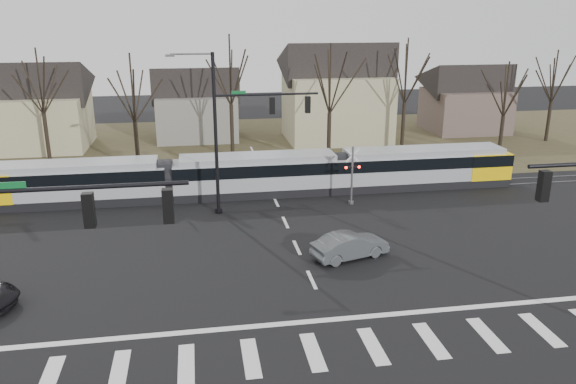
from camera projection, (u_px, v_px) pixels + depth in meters
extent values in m
plane|color=black|center=(321.00, 299.00, 25.47)|extent=(140.00, 140.00, 0.00)
cube|color=#38331E|center=(250.00, 145.00, 55.54)|extent=(140.00, 28.00, 0.01)
cube|color=silver|center=(50.00, 377.00, 20.01)|extent=(0.60, 2.60, 0.01)
cube|color=silver|center=(119.00, 371.00, 20.39)|extent=(0.60, 2.60, 0.01)
cube|color=silver|center=(186.00, 364.00, 20.76)|extent=(0.60, 2.60, 0.01)
cube|color=silver|center=(251.00, 358.00, 21.14)|extent=(0.60, 2.60, 0.01)
cube|color=silver|center=(313.00, 352.00, 21.52)|extent=(0.60, 2.60, 0.01)
cube|color=silver|center=(373.00, 346.00, 21.90)|extent=(0.60, 2.60, 0.01)
cube|color=silver|center=(431.00, 340.00, 22.27)|extent=(0.60, 2.60, 0.01)
cube|color=silver|center=(487.00, 335.00, 22.65)|extent=(0.60, 2.60, 0.01)
cube|color=silver|center=(542.00, 330.00, 23.03)|extent=(0.60, 2.60, 0.01)
cube|color=silver|center=(330.00, 320.00, 23.77)|extent=(28.00, 0.35, 0.01)
cube|color=silver|center=(312.00, 280.00, 27.35)|extent=(0.18, 2.00, 0.01)
cube|color=silver|center=(297.00, 248.00, 31.10)|extent=(0.18, 2.00, 0.01)
cube|color=silver|center=(285.00, 222.00, 34.86)|extent=(0.18, 2.00, 0.01)
cube|color=silver|center=(276.00, 202.00, 38.62)|extent=(0.18, 2.00, 0.01)
cube|color=silver|center=(268.00, 185.00, 42.38)|extent=(0.18, 2.00, 0.01)
cube|color=silver|center=(262.00, 171.00, 46.14)|extent=(0.18, 2.00, 0.01)
cube|color=silver|center=(257.00, 159.00, 49.90)|extent=(0.18, 2.00, 0.01)
cube|color=silver|center=(252.00, 149.00, 53.66)|extent=(0.18, 2.00, 0.01)
cube|color=#59595E|center=(274.00, 197.00, 39.65)|extent=(90.00, 0.12, 0.06)
cube|color=#59595E|center=(271.00, 191.00, 40.96)|extent=(90.00, 0.12, 0.06)
cube|color=gray|center=(69.00, 183.00, 37.89)|extent=(12.87, 2.77, 2.89)
cube|color=black|center=(68.00, 175.00, 37.71)|extent=(12.89, 2.81, 0.84)
cube|color=gray|center=(258.00, 175.00, 39.91)|extent=(11.88, 2.77, 2.89)
cube|color=black|center=(258.00, 167.00, 39.73)|extent=(11.90, 2.81, 0.84)
cube|color=gray|center=(423.00, 167.00, 41.85)|extent=(12.87, 2.77, 2.89)
cube|color=black|center=(423.00, 160.00, 41.68)|extent=(12.89, 2.81, 0.84)
cube|color=yellow|center=(483.00, 163.00, 42.59)|extent=(3.17, 2.83, 1.93)
imported|color=#4A4E51|center=(350.00, 246.00, 29.65)|extent=(3.79, 4.98, 1.37)
cylinder|color=black|center=(75.00, 188.00, 16.15)|extent=(6.50, 0.14, 0.14)
cube|color=#0C5926|center=(9.00, 186.00, 15.83)|extent=(0.90, 0.03, 0.22)
cube|color=black|center=(89.00, 210.00, 16.41)|extent=(0.32, 0.32, 1.05)
sphere|color=#FF0C07|center=(88.00, 199.00, 16.31)|extent=(0.22, 0.22, 0.22)
cube|color=black|center=(168.00, 206.00, 16.77)|extent=(0.32, 0.32, 1.05)
sphere|color=#FF0C07|center=(167.00, 195.00, 16.67)|extent=(0.22, 0.22, 0.22)
cube|color=black|center=(544.00, 186.00, 18.70)|extent=(0.32, 0.32, 1.05)
sphere|color=#FF0C07|center=(545.00, 177.00, 18.60)|extent=(0.22, 0.22, 0.22)
cylinder|color=black|center=(216.00, 136.00, 35.04)|extent=(0.22, 0.22, 10.20)
cylinder|color=black|center=(219.00, 210.00, 36.54)|extent=(0.44, 0.44, 0.30)
cylinder|color=black|center=(267.00, 94.00, 34.79)|extent=(6.50, 0.14, 0.14)
cube|color=#0C5926|center=(239.00, 93.00, 34.47)|extent=(0.90, 0.03, 0.22)
cube|color=black|center=(272.00, 106.00, 35.05)|extent=(0.32, 0.32, 1.05)
sphere|color=#FF0C07|center=(272.00, 100.00, 34.95)|extent=(0.22, 0.22, 0.22)
cube|color=black|center=(308.00, 105.00, 35.41)|extent=(0.32, 0.32, 1.05)
sphere|color=#FF0C07|center=(308.00, 99.00, 35.31)|extent=(0.22, 0.22, 0.22)
cube|color=#59595B|center=(170.00, 56.00, 33.15)|extent=(0.55, 0.22, 0.14)
cylinder|color=#59595B|center=(352.00, 176.00, 37.68)|extent=(0.14, 0.14, 4.00)
cylinder|color=#59595B|center=(351.00, 202.00, 38.25)|extent=(0.36, 0.36, 0.20)
cube|color=silver|center=(353.00, 155.00, 37.25)|extent=(0.95, 0.04, 0.95)
cube|color=silver|center=(353.00, 155.00, 37.25)|extent=(0.95, 0.04, 0.95)
cube|color=black|center=(352.00, 167.00, 37.49)|extent=(1.00, 0.10, 0.12)
sphere|color=#FF0C07|center=(346.00, 168.00, 37.35)|extent=(0.18, 0.18, 0.18)
sphere|color=#FF0C07|center=(359.00, 167.00, 37.49)|extent=(0.18, 0.18, 0.18)
cube|color=tan|center=(38.00, 122.00, 53.52)|extent=(9.00, 8.00, 5.00)
cube|color=slate|center=(197.00, 117.00, 57.83)|extent=(8.00, 7.00, 4.50)
cube|color=tan|center=(336.00, 108.00, 56.91)|extent=(10.00, 8.00, 6.50)
cube|color=brown|center=(465.00, 111.00, 61.45)|extent=(8.00, 7.00, 4.50)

